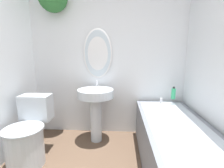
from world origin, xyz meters
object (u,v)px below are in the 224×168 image
bathtub (175,146)px  toilet (28,136)px  shampoo_bottle (173,93)px  pedestal_sink (96,103)px

bathtub → toilet: bearing=177.6°
bathtub → shampoo_bottle: (0.15, 0.65, 0.40)m
toilet → bathtub: 1.62m
pedestal_sink → shampoo_bottle: size_ratio=4.95×
toilet → bathtub: (1.62, -0.07, -0.03)m
toilet → pedestal_sink: 0.88m
pedestal_sink → shampoo_bottle: pedestal_sink is taller
pedestal_sink → shampoo_bottle: bearing=5.7°
toilet → shampoo_bottle: size_ratio=4.24×
toilet → pedestal_sink: (0.70, 0.48, 0.24)m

